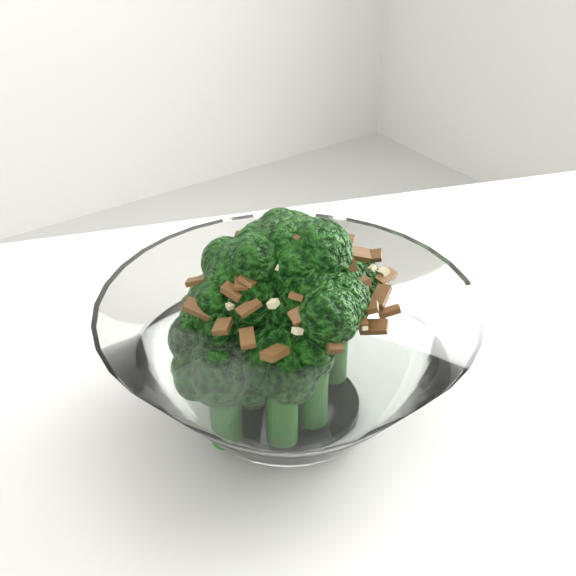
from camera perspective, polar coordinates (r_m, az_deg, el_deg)
broccoli_dish at (r=0.50m, az=-0.15°, el=-3.99°), size 0.23×0.23×0.14m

